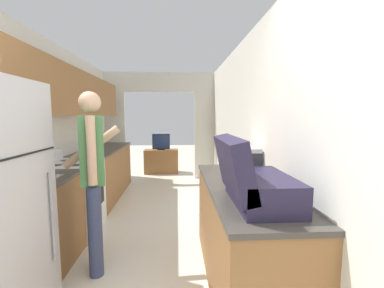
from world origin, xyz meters
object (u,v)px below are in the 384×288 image
at_px(range_oven, 73,197).
at_px(suitcase, 252,181).
at_px(person, 93,177).
at_px(television, 161,142).
at_px(book_stack, 240,179).
at_px(microwave, 240,159).
at_px(tv_cabinet, 161,161).

bearing_deg(range_oven, suitcase, -41.53).
xyz_separation_m(person, television, (0.38, 4.26, -0.11)).
distance_m(person, book_stack, 1.37).
bearing_deg(person, book_stack, -114.98).
height_order(range_oven, television, range_oven).
bearing_deg(microwave, range_oven, 163.68).
relative_size(microwave, television, 0.98).
height_order(suitcase, tv_cabinet, suitcase).
relative_size(book_stack, tv_cabinet, 0.28).
distance_m(book_stack, television, 4.56).
height_order(suitcase, book_stack, suitcase).
bearing_deg(television, suitcase, -79.63).
distance_m(person, television, 4.28).
bearing_deg(suitcase, book_stack, 83.76).
height_order(microwave, book_stack, microwave).
xyz_separation_m(suitcase, microwave, (0.18, 1.05, -0.03)).
bearing_deg(person, suitcase, -137.25).
bearing_deg(person, range_oven, 15.22).
relative_size(suitcase, television, 1.46).
xyz_separation_m(suitcase, book_stack, (0.06, 0.57, -0.13)).
distance_m(book_stack, tv_cabinet, 4.64).
bearing_deg(book_stack, television, 102.41).
distance_m(person, tv_cabinet, 4.37).
height_order(book_stack, television, television).
bearing_deg(suitcase, range_oven, 138.47).
bearing_deg(television, tv_cabinet, 90.00).
bearing_deg(range_oven, microwave, -16.32).
bearing_deg(suitcase, person, 149.72).
xyz_separation_m(book_stack, tv_cabinet, (-0.98, 4.50, -0.63)).
bearing_deg(microwave, tv_cabinet, 105.30).
xyz_separation_m(person, microwave, (1.48, 0.29, 0.11)).
bearing_deg(person, television, -22.05).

